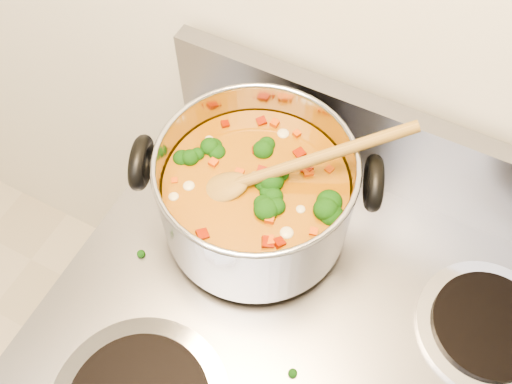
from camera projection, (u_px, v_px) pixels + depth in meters
stockpot at (256, 194)px, 0.77m from camera, size 0.33×0.26×0.16m
wooden_spoon at (271, 173)px, 0.73m from camera, size 0.25×0.20×0.11m
cooktop_crumbs at (250, 238)px, 0.83m from camera, size 0.41×0.19×0.01m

